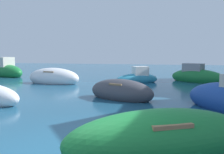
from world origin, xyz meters
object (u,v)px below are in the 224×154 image
Objects in this scene: moored_boat_2 at (54,78)px; moored_boat_6 at (121,92)px; moored_boat_7 at (7,71)px; moored_boat_0 at (197,77)px; moored_boat_9 at (138,78)px; moored_boat_8 at (161,139)px.

moored_boat_2 is 7.30m from moored_boat_6.
moored_boat_6 is (5.72, -4.54, -0.06)m from moored_boat_2.
moored_boat_7 is at bearing -21.11° from moored_boat_2.
moored_boat_6 is (-4.26, -7.53, -0.07)m from moored_boat_0.
moored_boat_9 is (0.06, 6.05, -0.00)m from moored_boat_6.
moored_boat_6 is at bearing 56.68° from moored_boat_9.
moored_boat_0 reaches higher than moored_boat_2.
moored_boat_7 is 12.35m from moored_boat_9.
moored_boat_9 is (-4.20, -1.48, -0.08)m from moored_boat_0.
moored_boat_9 is at bearing -69.69° from moored_boat_6.
moored_boat_2 is at bearing -17.99° from moored_boat_9.
moored_boat_0 reaches higher than moored_boat_6.
moored_boat_2 is 1.28× the size of moored_boat_9.
moored_boat_8 is at bearing -68.06° from moored_boat_0.
moored_boat_7 is at bearing -149.92° from moored_boat_0.
moored_boat_2 is at bearing -17.50° from moored_boat_6.
moored_boat_0 is 1.01× the size of moored_boat_2.
moored_boat_7 reaches higher than moored_boat_8.
moored_boat_2 is 7.30m from moored_boat_7.
moored_boat_0 is 16.40m from moored_boat_7.
moored_boat_7 reaches higher than moored_boat_6.
moored_boat_9 is (5.78, 1.52, -0.06)m from moored_boat_2.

